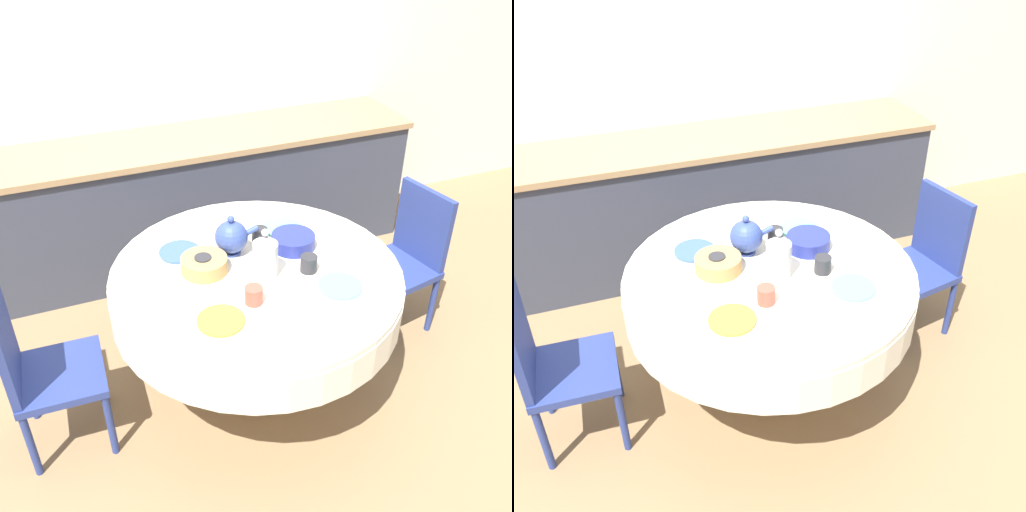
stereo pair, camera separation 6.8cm
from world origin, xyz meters
The scene contains 18 objects.
ground_plane centered at (0.00, 0.00, 0.00)m, with size 12.00×12.00×0.00m, color #8E704C.
wall_back centered at (0.00, 1.73, 1.30)m, with size 7.00×0.05×2.60m.
kitchen_counter centered at (0.00, 1.39, 0.45)m, with size 3.24×0.64×0.90m.
dining_table centered at (0.00, 0.00, 0.65)m, with size 1.40×1.40×0.77m.
chair_left centered at (1.02, 0.19, 0.49)m, with size 0.47×0.47×0.88m.
chair_right centered at (-1.04, 0.04, 0.49)m, with size 0.42×0.42×0.88m.
plate_near_left centered at (-0.28, -0.30, 0.78)m, with size 0.20×0.20×0.01m, color orange.
cup_near_left centered at (-0.10, -0.23, 0.82)m, with size 0.08×0.08×0.08m, color #CC4C3D.
plate_near_right centered at (0.30, -0.27, 0.78)m, with size 0.20×0.20×0.01m, color #60BCB7.
cup_near_right centered at (0.23, -0.10, 0.82)m, with size 0.08×0.08×0.08m, color #28282D.
plate_far_left centered at (-0.30, 0.28, 0.78)m, with size 0.20×0.20×0.01m, color #3856AD.
cup_far_left centered at (-0.23, 0.08, 0.82)m, with size 0.08×0.08×0.08m, color #28282D.
plate_far_right centered at (0.27, 0.30, 0.78)m, with size 0.20×0.20×0.01m, color #60BCB7.
cup_far_right centered at (0.11, 0.22, 0.82)m, with size 0.08×0.08×0.08m, color #28282D.
coffee_carafe centered at (0.02, -0.05, 0.88)m, with size 0.12×0.12×0.25m.
teapot centered at (-0.06, 0.18, 0.87)m, with size 0.22×0.16×0.21m.
bread_basket centered at (-0.23, 0.08, 0.81)m, with size 0.22×0.22×0.07m, color #AD844C.
fruit_bowl centered at (0.25, 0.12, 0.81)m, with size 0.22×0.22×0.07m, color navy.
Camera 2 is at (-0.76, -2.07, 2.33)m, focal length 40.00 mm.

